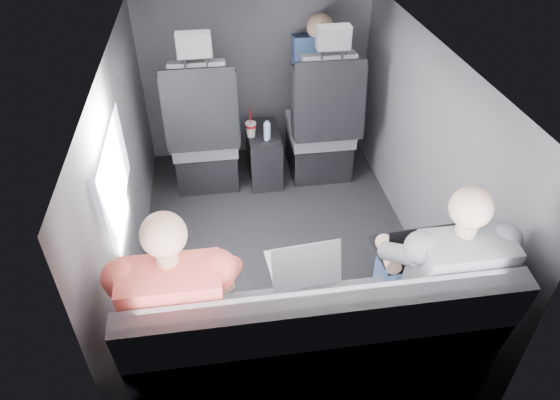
{
  "coord_description": "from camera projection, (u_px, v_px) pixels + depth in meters",
  "views": [
    {
      "loc": [
        -0.36,
        -2.47,
        2.31
      ],
      "look_at": [
        -0.01,
        -0.05,
        0.45
      ],
      "focal_mm": 32.0,
      "sensor_mm": 36.0,
      "label": 1
    }
  ],
  "objects": [
    {
      "name": "passenger_front_right",
      "position": [
        318.0,
        75.0,
        3.85
      ],
      "size": [
        0.39,
        0.39,
        0.78
      ],
      "color": "navy",
      "rests_on": "front_seat_right"
    },
    {
      "name": "laptop_black",
      "position": [
        413.0,
        248.0,
        2.45
      ],
      "size": [
        0.34,
        0.31,
        0.24
      ],
      "color": "black",
      "rests_on": "passenger_rear_right"
    },
    {
      "name": "laptop_silver",
      "position": [
        303.0,
        264.0,
        2.37
      ],
      "size": [
        0.34,
        0.31,
        0.23
      ],
      "color": "#BCBCC1",
      "rests_on": "rear_bench"
    },
    {
      "name": "panel_front",
      "position": [
        256.0,
        77.0,
        4.0
      ],
      "size": [
        1.8,
        0.02,
        1.35
      ],
      "primitive_type": "cube",
      "color": "#56565B",
      "rests_on": "floor"
    },
    {
      "name": "front_seat_left",
      "position": [
        205.0,
        139.0,
        3.75
      ],
      "size": [
        0.52,
        0.58,
        1.26
      ],
      "color": "black",
      "rests_on": "floor"
    },
    {
      "name": "center_console",
      "position": [
        264.0,
        154.0,
        3.95
      ],
      "size": [
        0.24,
        0.48,
        0.41
      ],
      "color": "black",
      "rests_on": "floor"
    },
    {
      "name": "ceiling",
      "position": [
        280.0,
        54.0,
        2.57
      ],
      "size": [
        2.6,
        2.6,
        0.0
      ],
      "primitive_type": "plane",
      "rotation": [
        3.14,
        0.0,
        0.0
      ],
      "color": "#B2B2AD",
      "rests_on": "panel_back"
    },
    {
      "name": "panel_right",
      "position": [
        424.0,
        153.0,
        3.08
      ],
      "size": [
        0.02,
        2.6,
        1.35
      ],
      "primitive_type": "cube",
      "color": "#56565B",
      "rests_on": "floor"
    },
    {
      "name": "laptop_white",
      "position": [
        182.0,
        275.0,
        2.3
      ],
      "size": [
        0.36,
        0.34,
        0.25
      ],
      "color": "white",
      "rests_on": "passenger_rear_left"
    },
    {
      "name": "water_bottle",
      "position": [
        267.0,
        131.0,
        3.71
      ],
      "size": [
        0.05,
        0.05,
        0.15
      ],
      "color": "#9FC3D7",
      "rests_on": "center_console"
    },
    {
      "name": "panel_back",
      "position": [
        328.0,
        344.0,
        1.95
      ],
      "size": [
        1.8,
        0.02,
        1.35
      ],
      "primitive_type": "cube",
      "color": "#56565B",
      "rests_on": "floor"
    },
    {
      "name": "soda_cup",
      "position": [
        251.0,
        129.0,
        3.75
      ],
      "size": [
        0.08,
        0.08,
        0.25
      ],
      "color": "white",
      "rests_on": "center_console"
    },
    {
      "name": "panel_left",
      "position": [
        126.0,
        177.0,
        2.87
      ],
      "size": [
        0.02,
        2.6,
        1.35
      ],
      "primitive_type": "cube",
      "color": "#56565B",
      "rests_on": "floor"
    },
    {
      "name": "seatbelt",
      "position": [
        330.0,
        92.0,
        3.48
      ],
      "size": [
        0.35,
        0.11,
        0.59
      ],
      "primitive_type": "cube",
      "rotation": [
        -0.14,
        0.49,
        0.0
      ],
      "color": "black",
      "rests_on": "front_seat_right"
    },
    {
      "name": "passenger_rear_right",
      "position": [
        437.0,
        277.0,
        2.32
      ],
      "size": [
        0.48,
        0.61,
        1.19
      ],
      "color": "navy",
      "rests_on": "rear_bench"
    },
    {
      "name": "side_window",
      "position": [
        115.0,
        173.0,
        2.5
      ],
      "size": [
        0.02,
        0.75,
        0.42
      ],
      "primitive_type": "cube",
      "color": "white",
      "rests_on": "panel_left"
    },
    {
      "name": "passenger_rear_left",
      "position": [
        180.0,
        305.0,
        2.18
      ],
      "size": [
        0.49,
        0.61,
        1.21
      ],
      "color": "#38373D",
      "rests_on": "rear_bench"
    },
    {
      "name": "front_seat_right",
      "position": [
        322.0,
        131.0,
        3.85
      ],
      "size": [
        0.52,
        0.58,
        1.26
      ],
      "color": "black",
      "rests_on": "floor"
    },
    {
      "name": "floor",
      "position": [
        280.0,
        248.0,
        3.38
      ],
      "size": [
        2.6,
        2.6,
        0.0
      ],
      "primitive_type": "plane",
      "color": "black",
      "rests_on": "ground"
    },
    {
      "name": "rear_bench",
      "position": [
        313.0,
        351.0,
        2.36
      ],
      "size": [
        1.6,
        0.57,
        0.92
      ],
      "color": "slate",
      "rests_on": "floor"
    }
  ]
}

